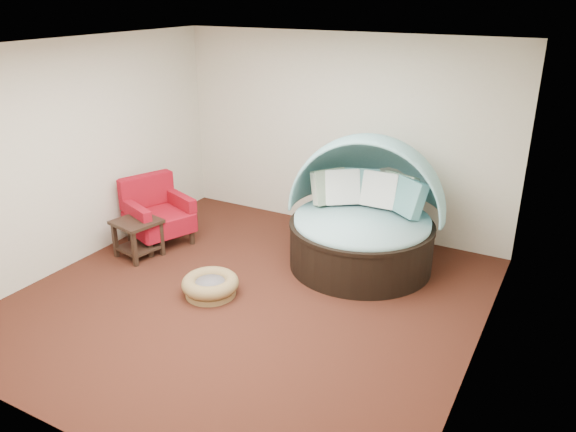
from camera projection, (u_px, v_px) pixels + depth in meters
The scene contains 10 objects.
floor at pixel (249, 298), 6.48m from camera, with size 5.00×5.00×0.00m, color #401E12.
wall_back at pixel (341, 134), 7.99m from camera, with size 5.00×5.00×0.00m, color beige.
wall_front at pixel (52, 285), 3.92m from camera, with size 5.00×5.00×0.00m, color beige.
wall_left at pixel (79, 153), 7.07m from camera, with size 5.00×5.00×0.00m, color beige.
wall_right at pixel (489, 229), 4.84m from camera, with size 5.00×5.00×0.00m, color beige.
ceiling at pixel (242, 47), 5.43m from camera, with size 5.00×5.00×0.00m, color white.
canopy_daybed at pixel (365, 206), 7.07m from camera, with size 2.15×2.10×1.67m.
pet_basket at pixel (210, 285), 6.53m from camera, with size 0.83×0.83×0.23m.
red_armchair at pixel (157, 213), 7.80m from camera, with size 1.02×1.02×0.93m.
side_table at pixel (138, 233), 7.40m from camera, with size 0.63×0.63×0.51m.
Camera 1 is at (3.11, -4.74, 3.32)m, focal length 35.00 mm.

